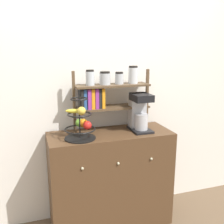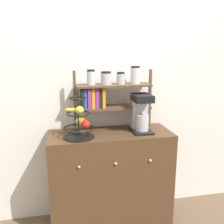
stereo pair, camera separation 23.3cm
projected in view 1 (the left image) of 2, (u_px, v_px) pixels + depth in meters
wall_back at (102, 87)px, 2.53m from camera, size 7.00×0.05×2.60m
sideboard at (110, 179)px, 2.48m from camera, size 1.12×0.45×0.92m
coffee_maker at (139, 111)px, 2.43m from camera, size 0.17×0.26×0.35m
fruit_stand at (81, 123)px, 2.20m from camera, size 0.27×0.27×0.42m
shelf_hutch at (106, 92)px, 2.39m from camera, size 0.73×0.20×0.59m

